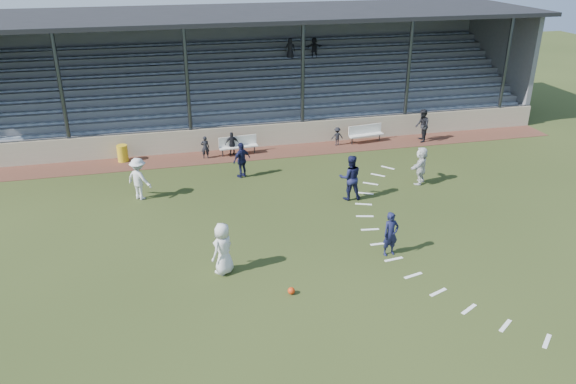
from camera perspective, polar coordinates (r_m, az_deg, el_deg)
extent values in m
plane|color=#2C3716|center=(20.07, 1.68, -6.24)|extent=(90.00, 90.00, 0.00)
cube|color=#502A20|center=(29.38, -3.66, 3.91)|extent=(34.00, 2.00, 0.02)
cube|color=#B6A88C|center=(30.17, -4.05, 5.63)|extent=(34.00, 0.18, 1.20)
cube|color=silver|center=(29.10, -5.05, 4.58)|extent=(2.03, 0.60, 0.06)
cube|color=silver|center=(29.23, -5.14, 5.18)|extent=(2.00, 0.26, 0.54)
cylinder|color=#32363B|center=(29.00, -6.66, 3.95)|extent=(0.06, 0.06, 0.40)
cylinder|color=#32363B|center=(29.39, -3.43, 4.35)|extent=(0.06, 0.06, 0.40)
cube|color=silver|center=(31.13, 7.94, 5.75)|extent=(2.04, 0.66, 0.06)
cube|color=silver|center=(31.24, 7.82, 6.31)|extent=(1.99, 0.32, 0.54)
cylinder|color=#32363B|center=(30.81, 6.52, 5.18)|extent=(0.06, 0.06, 0.40)
cylinder|color=#32363B|center=(31.60, 9.28, 5.51)|extent=(0.06, 0.06, 0.40)
cylinder|color=gold|center=(29.33, -16.45, 3.80)|extent=(0.53, 0.53, 0.84)
sphere|color=red|center=(17.87, 0.34, -10.01)|extent=(0.23, 0.23, 0.23)
imported|color=silver|center=(18.66, -6.63, -5.72)|extent=(1.04, 1.02, 1.81)
imported|color=#15173A|center=(19.93, 10.39, -4.22)|extent=(0.64, 0.47, 1.62)
imported|color=#15173A|center=(23.92, 6.34, 1.48)|extent=(1.04, 0.85, 1.98)
imported|color=silver|center=(24.64, -14.91, 1.31)|extent=(1.35, 1.31, 1.85)
imported|color=#15173A|center=(26.21, -4.71, 3.27)|extent=(1.06, 0.87, 1.69)
imported|color=silver|center=(26.11, 13.35, 2.65)|extent=(1.46, 1.54, 1.74)
imported|color=black|center=(31.74, 13.47, 6.57)|extent=(0.89, 1.03, 1.80)
imported|color=black|center=(28.79, -8.41, 4.52)|extent=(0.46, 0.33, 1.17)
imported|color=black|center=(29.07, -5.70, 4.91)|extent=(0.72, 0.30, 1.22)
imported|color=black|center=(30.53, 5.02, 5.66)|extent=(0.66, 0.39, 1.00)
cube|color=slate|center=(30.68, -4.22, 5.94)|extent=(34.00, 0.80, 1.20)
cube|color=gray|center=(30.58, -4.29, 7.16)|extent=(33.00, 0.28, 0.10)
cube|color=slate|center=(31.37, -4.48, 6.73)|extent=(34.00, 0.80, 1.60)
cube|color=gray|center=(31.22, -4.56, 8.27)|extent=(33.00, 0.28, 0.10)
cube|color=slate|center=(32.07, -4.73, 7.48)|extent=(34.00, 0.80, 2.00)
cube|color=gray|center=(31.88, -4.82, 9.34)|extent=(33.00, 0.28, 0.10)
cube|color=slate|center=(32.77, -4.97, 8.21)|extent=(34.00, 0.80, 2.40)
cube|color=gray|center=(32.55, -5.08, 10.37)|extent=(33.00, 0.28, 0.10)
cube|color=slate|center=(33.48, -5.20, 8.90)|extent=(34.00, 0.80, 2.80)
cube|color=gray|center=(33.23, -5.32, 11.35)|extent=(33.00, 0.28, 0.10)
cube|color=slate|center=(34.20, -5.42, 9.56)|extent=(34.00, 0.80, 3.20)
cube|color=gray|center=(33.92, -5.55, 12.30)|extent=(33.00, 0.28, 0.10)
cube|color=slate|center=(34.92, -5.63, 10.19)|extent=(34.00, 0.80, 3.60)
cube|color=gray|center=(34.62, -5.78, 13.20)|extent=(33.00, 0.28, 0.10)
cube|color=slate|center=(35.64, -5.83, 10.80)|extent=(34.00, 0.80, 4.00)
cube|color=gray|center=(35.33, -6.00, 14.07)|extent=(33.00, 0.28, 0.10)
cube|color=slate|center=(36.37, -6.03, 11.39)|extent=(34.00, 0.80, 4.40)
cube|color=gray|center=(36.04, -6.21, 14.91)|extent=(33.00, 0.28, 0.10)
cube|color=slate|center=(36.75, -6.23, 13.10)|extent=(34.00, 0.40, 6.40)
cube|color=slate|center=(39.31, 20.34, 12.51)|extent=(0.30, 7.80, 6.40)
cube|color=black|center=(32.43, -5.52, 17.58)|extent=(34.60, 9.00, 0.22)
cylinder|color=#32363B|center=(29.49, -21.95, 8.88)|extent=(0.20, 0.20, 6.50)
cylinder|color=#32363B|center=(29.21, -10.13, 10.11)|extent=(0.20, 0.20, 6.50)
cylinder|color=#32363B|center=(30.15, 1.50, 10.90)|extent=(0.20, 0.20, 6.50)
cylinder|color=#32363B|center=(32.19, 12.08, 11.24)|extent=(0.20, 0.20, 6.50)
cylinder|color=#32363B|center=(35.15, 21.15, 11.24)|extent=(0.20, 0.20, 6.50)
cylinder|color=#32363B|center=(29.97, -4.08, 6.81)|extent=(34.00, 0.05, 0.05)
imported|color=black|center=(35.13, 0.22, 14.40)|extent=(0.65, 0.48, 1.21)
imported|color=black|center=(35.52, 2.67, 14.46)|extent=(1.12, 0.43, 1.19)
cube|color=white|center=(27.92, 10.10, 2.46)|extent=(0.54, 0.61, 0.01)
cube|color=white|center=(26.95, 9.13, 1.71)|extent=(0.59, 0.56, 0.01)
cube|color=white|center=(25.94, 8.38, 0.85)|extent=(0.64, 0.51, 0.01)
cube|color=white|center=(24.90, 7.88, -0.13)|extent=(0.67, 0.44, 0.01)
cube|color=white|center=(23.87, 7.68, -1.23)|extent=(0.70, 0.37, 0.01)
cube|color=white|center=(22.85, 7.81, -2.45)|extent=(0.71, 0.29, 0.01)
cube|color=white|center=(21.85, 8.33, -3.79)|extent=(0.71, 0.21, 0.01)
cube|color=white|center=(20.91, 9.28, -5.22)|extent=(0.70, 0.12, 0.01)
cube|color=white|center=(20.04, 10.69, -6.73)|extent=(0.71, 0.21, 0.01)
cube|color=white|center=(19.27, 12.60, -8.27)|extent=(0.71, 0.29, 0.01)
cube|color=white|center=(18.62, 15.02, -9.80)|extent=(0.70, 0.37, 0.01)
cube|color=white|center=(18.11, 17.91, -11.25)|extent=(0.67, 0.44, 0.01)
cube|color=white|center=(17.78, 21.22, -12.54)|extent=(0.64, 0.51, 0.01)
cube|color=white|center=(17.62, 24.81, -13.59)|extent=(0.59, 0.56, 0.01)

